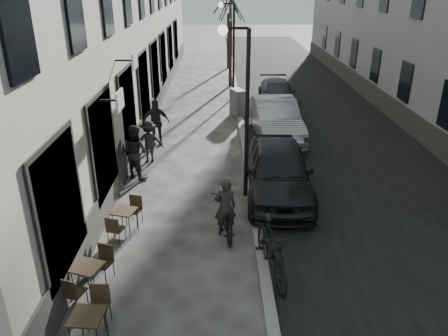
{
  "coord_description": "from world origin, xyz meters",
  "views": [
    {
      "loc": [
        -0.81,
        -6.15,
        6.23
      ],
      "look_at": [
        -0.69,
        3.99,
        1.8
      ],
      "focal_mm": 35.0,
      "sensor_mm": 36.0,
      "label": 1
    }
  ],
  "objects_px": {
    "bicycle": "(225,217)",
    "tree_near": "(231,7)",
    "car_far": "(278,93)",
    "sign_board": "(75,267)",
    "car_near": "(278,170)",
    "pedestrian_mid": "(149,141)",
    "moped": "(272,250)",
    "tree_far": "(228,2)",
    "utility_cabinet": "(238,103)",
    "pedestrian_near": "(135,152)",
    "bistro_set_b": "(89,277)",
    "pedestrian_far": "(156,122)",
    "streetlamp_far": "(231,40)",
    "bistro_set_c": "(125,219)",
    "streetlamp_near": "(241,96)",
    "bistro_set_a": "(88,327)",
    "car_mid": "(275,119)"
  },
  "relations": [
    {
      "from": "streetlamp_far",
      "to": "pedestrian_far",
      "type": "bearing_deg",
      "value": -113.3
    },
    {
      "from": "pedestrian_mid",
      "to": "moped",
      "type": "bearing_deg",
      "value": 110.48
    },
    {
      "from": "car_near",
      "to": "car_far",
      "type": "height_order",
      "value": "car_near"
    },
    {
      "from": "tree_near",
      "to": "car_near",
      "type": "height_order",
      "value": "tree_near"
    },
    {
      "from": "tree_far",
      "to": "bicycle",
      "type": "bearing_deg",
      "value": -91.39
    },
    {
      "from": "streetlamp_near",
      "to": "sign_board",
      "type": "relative_size",
      "value": 5.3
    },
    {
      "from": "bistro_set_c",
      "to": "pedestrian_mid",
      "type": "height_order",
      "value": "pedestrian_mid"
    },
    {
      "from": "utility_cabinet",
      "to": "pedestrian_mid",
      "type": "relative_size",
      "value": 0.86
    },
    {
      "from": "tree_near",
      "to": "pedestrian_near",
      "type": "distance_m",
      "value": 14.55
    },
    {
      "from": "bistro_set_b",
      "to": "car_far",
      "type": "xyz_separation_m",
      "value": [
        5.89,
        15.14,
        0.21
      ]
    },
    {
      "from": "bistro_set_b",
      "to": "pedestrian_far",
      "type": "relative_size",
      "value": 0.77
    },
    {
      "from": "streetlamp_far",
      "to": "utility_cabinet",
      "type": "height_order",
      "value": "streetlamp_far"
    },
    {
      "from": "car_near",
      "to": "car_mid",
      "type": "distance_m",
      "value": 5.41
    },
    {
      "from": "streetlamp_near",
      "to": "streetlamp_far",
      "type": "distance_m",
      "value": 12.0
    },
    {
      "from": "utility_cabinet",
      "to": "pedestrian_near",
      "type": "height_order",
      "value": "pedestrian_near"
    },
    {
      "from": "tree_near",
      "to": "bistro_set_b",
      "type": "height_order",
      "value": "tree_near"
    },
    {
      "from": "bicycle",
      "to": "pedestrian_near",
      "type": "relative_size",
      "value": 1.0
    },
    {
      "from": "bicycle",
      "to": "car_mid",
      "type": "relative_size",
      "value": 0.38
    },
    {
      "from": "sign_board",
      "to": "car_near",
      "type": "distance_m",
      "value": 6.56
    },
    {
      "from": "bistro_set_a",
      "to": "pedestrian_far",
      "type": "height_order",
      "value": "pedestrian_far"
    },
    {
      "from": "bicycle",
      "to": "utility_cabinet",
      "type": "bearing_deg",
      "value": -101.98
    },
    {
      "from": "streetlamp_far",
      "to": "bistro_set_b",
      "type": "distance_m",
      "value": 17.15
    },
    {
      "from": "tree_far",
      "to": "bistro_set_a",
      "type": "bearing_deg",
      "value": -96.52
    },
    {
      "from": "sign_board",
      "to": "bicycle",
      "type": "relative_size",
      "value": 0.52
    },
    {
      "from": "tree_far",
      "to": "pedestrian_far",
      "type": "bearing_deg",
      "value": -101.23
    },
    {
      "from": "streetlamp_far",
      "to": "streetlamp_near",
      "type": "bearing_deg",
      "value": -90.0
    },
    {
      "from": "pedestrian_far",
      "to": "pedestrian_near",
      "type": "bearing_deg",
      "value": -101.39
    },
    {
      "from": "bistro_set_c",
      "to": "bicycle",
      "type": "xyz_separation_m",
      "value": [
        2.63,
        -0.07,
        0.07
      ]
    },
    {
      "from": "car_near",
      "to": "bicycle",
      "type": "bearing_deg",
      "value": -123.46
    },
    {
      "from": "bistro_set_c",
      "to": "sign_board",
      "type": "height_order",
      "value": "sign_board"
    },
    {
      "from": "utility_cabinet",
      "to": "pedestrian_near",
      "type": "distance_m",
      "value": 7.96
    },
    {
      "from": "tree_far",
      "to": "car_far",
      "type": "bearing_deg",
      "value": -77.06
    },
    {
      "from": "moped",
      "to": "bistro_set_a",
      "type": "bearing_deg",
      "value": -160.11
    },
    {
      "from": "tree_near",
      "to": "bicycle",
      "type": "bearing_deg",
      "value": -91.87
    },
    {
      "from": "bistro_set_a",
      "to": "sign_board",
      "type": "xyz_separation_m",
      "value": [
        -0.81,
        1.87,
        -0.04
      ]
    },
    {
      "from": "bicycle",
      "to": "tree_near",
      "type": "bearing_deg",
      "value": -99.75
    },
    {
      "from": "tree_near",
      "to": "car_near",
      "type": "xyz_separation_m",
      "value": [
        1.1,
        -14.96,
        -3.84
      ]
    },
    {
      "from": "car_near",
      "to": "moped",
      "type": "bearing_deg",
      "value": -96.38
    },
    {
      "from": "car_far",
      "to": "bistro_set_a",
      "type": "bearing_deg",
      "value": -108.96
    },
    {
      "from": "tree_near",
      "to": "bicycle",
      "type": "relative_size",
      "value": 3.09
    },
    {
      "from": "sign_board",
      "to": "car_near",
      "type": "bearing_deg",
      "value": 61.6
    },
    {
      "from": "bistro_set_c",
      "to": "utility_cabinet",
      "type": "relative_size",
      "value": 1.04
    },
    {
      "from": "sign_board",
      "to": "pedestrian_far",
      "type": "distance_m",
      "value": 8.84
    },
    {
      "from": "streetlamp_near",
      "to": "utility_cabinet",
      "type": "xyz_separation_m",
      "value": [
        0.27,
        8.42,
        -2.49
      ]
    },
    {
      "from": "car_far",
      "to": "sign_board",
      "type": "bearing_deg",
      "value": -113.83
    },
    {
      "from": "bicycle",
      "to": "bistro_set_a",
      "type": "bearing_deg",
      "value": 48.67
    },
    {
      "from": "streetlamp_far",
      "to": "car_far",
      "type": "relative_size",
      "value": 1.17
    },
    {
      "from": "bistro_set_b",
      "to": "pedestrian_far",
      "type": "bearing_deg",
      "value": 108.35
    },
    {
      "from": "utility_cabinet",
      "to": "pedestrian_far",
      "type": "xyz_separation_m",
      "value": [
        -3.45,
        -3.8,
        0.26
      ]
    },
    {
      "from": "pedestrian_mid",
      "to": "car_near",
      "type": "height_order",
      "value": "car_near"
    }
  ]
}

